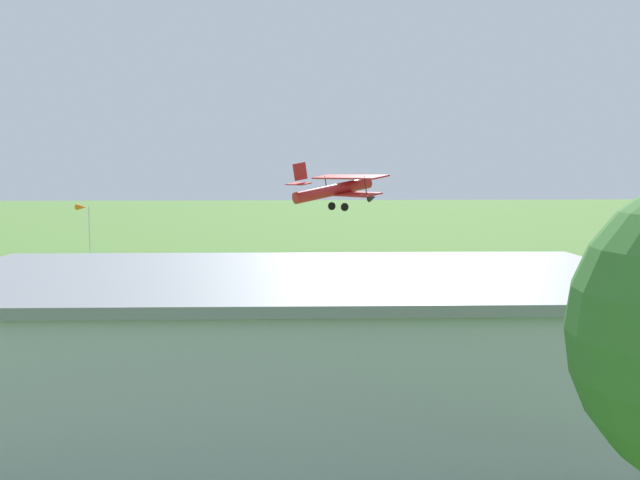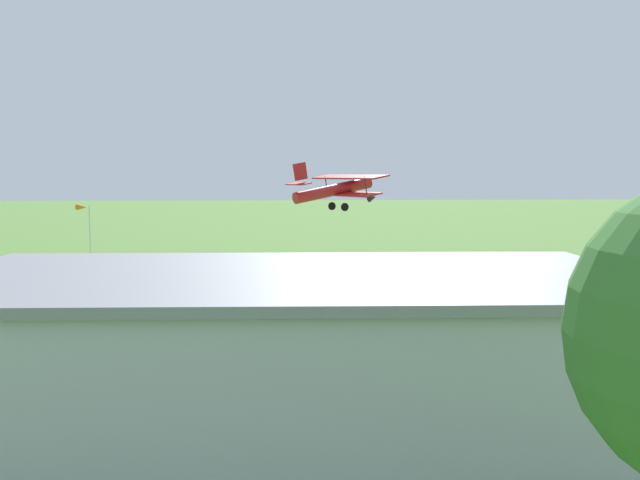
% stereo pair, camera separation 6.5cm
% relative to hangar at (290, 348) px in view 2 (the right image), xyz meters
% --- Properties ---
extents(ground_plane, '(400.00, 400.00, 0.00)m').
position_rel_hangar_xyz_m(ground_plane, '(-4.70, -34.12, -2.90)').
color(ground_plane, '#568438').
extents(hangar, '(26.30, 15.06, 5.77)m').
position_rel_hangar_xyz_m(hangar, '(0.00, 0.00, 0.00)').
color(hangar, '#B7BCC6').
rests_on(hangar, ground_plane).
extents(biplane, '(7.85, 8.99, 3.84)m').
position_rel_hangar_xyz_m(biplane, '(-4.61, -31.44, 5.35)').
color(biplane, '#B21E1E').
extents(car_silver, '(2.22, 4.79, 1.60)m').
position_rel_hangar_xyz_m(car_silver, '(-11.60, -12.79, -2.07)').
color(car_silver, '#B7B7BC').
rests_on(car_silver, ground_plane).
extents(person_by_parked_cars, '(0.45, 0.45, 1.77)m').
position_rel_hangar_xyz_m(person_by_parked_cars, '(-6.19, -15.55, -2.01)').
color(person_by_parked_cars, beige).
rests_on(person_by_parked_cars, ground_plane).
extents(person_watching_takeoff, '(0.54, 0.54, 1.63)m').
position_rel_hangar_xyz_m(person_watching_takeoff, '(-3.00, -15.55, -2.08)').
color(person_watching_takeoff, navy).
rests_on(person_watching_takeoff, ground_plane).
extents(person_near_hangar_door, '(0.42, 0.42, 1.76)m').
position_rel_hangar_xyz_m(person_near_hangar_door, '(13.69, -17.19, -2.02)').
color(person_near_hangar_door, '#72338C').
rests_on(person_near_hangar_door, ground_plane).
extents(person_walking_on_apron, '(0.54, 0.54, 1.76)m').
position_rel_hangar_xyz_m(person_walking_on_apron, '(-3.38, -14.53, -2.02)').
color(person_walking_on_apron, '#B23333').
rests_on(person_walking_on_apron, ground_plane).
extents(windsock, '(1.46, 1.27, 6.45)m').
position_rel_hangar_xyz_m(windsock, '(18.99, -46.66, 2.77)').
color(windsock, silver).
rests_on(windsock, ground_plane).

